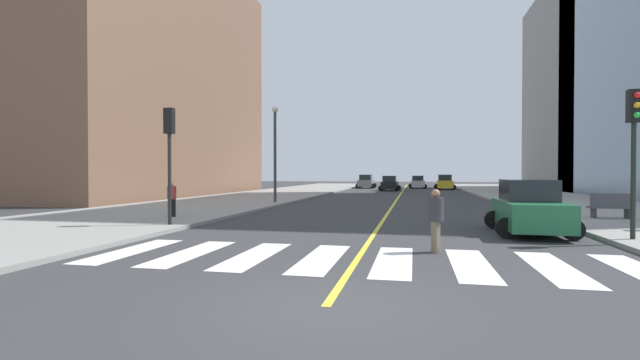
{
  "coord_description": "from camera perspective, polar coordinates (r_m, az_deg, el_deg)",
  "views": [
    {
      "loc": [
        1.39,
        -7.02,
        2.16
      ],
      "look_at": [
        -7.46,
        34.82,
        1.52
      ],
      "focal_mm": 25.07,
      "sensor_mm": 36.0,
      "label": 1
    }
  ],
  "objects": [
    {
      "name": "car_green_fifth",
      "position": [
        17.59,
        25.15,
        -3.32
      ],
      "size": [
        2.73,
        4.34,
        1.93
      ],
      "rotation": [
        0.0,
        0.0,
        3.13
      ],
      "color": "#236B42",
      "rests_on": "ground"
    },
    {
      "name": "traffic_light_far_corner",
      "position": [
        18.49,
        -18.65,
        4.55
      ],
      "size": [
        0.36,
        0.41,
        4.56
      ],
      "color": "black",
      "rests_on": "sidewalk_kerb_west"
    },
    {
      "name": "car_black_third",
      "position": [
        55.79,
        8.89,
        -0.48
      ],
      "size": [
        2.66,
        4.19,
        1.85
      ],
      "rotation": [
        0.0,
        0.0,
        -0.03
      ],
      "color": "black",
      "rests_on": "ground"
    },
    {
      "name": "lane_divider_paint",
      "position": [
        47.09,
        10.24,
        -1.77
      ],
      "size": [
        0.16,
        80.0,
        0.01
      ],
      "primitive_type": "cube",
      "color": "yellow",
      "rests_on": "ground"
    },
    {
      "name": "parking_garage_concrete",
      "position": [
        70.97,
        33.75,
        9.94
      ],
      "size": [
        18.0,
        24.0,
        27.05
      ],
      "primitive_type": "cube",
      "color": "gray",
      "rests_on": "ground"
    },
    {
      "name": "crosswalk_paint",
      "position": [
        11.31,
        4.73,
        -10.11
      ],
      "size": [
        13.5,
        4.0,
        0.01
      ],
      "color": "silver",
      "rests_on": "ground"
    },
    {
      "name": "car_silver_second",
      "position": [
        65.58,
        12.35,
        -0.3
      ],
      "size": [
        2.63,
        4.13,
        1.82
      ],
      "rotation": [
        0.0,
        0.0,
        3.17
      ],
      "color": "#B7B7BC",
      "rests_on": "ground"
    },
    {
      "name": "pedestrian_walking_west",
      "position": [
        21.73,
        -18.41,
        -2.09
      ],
      "size": [
        0.41,
        0.41,
        1.64
      ],
      "rotation": [
        0.0,
        0.0,
        3.7
      ],
      "color": "black",
      "rests_on": "sidewalk_kerb_west"
    },
    {
      "name": "car_gray_fourth",
      "position": [
        65.16,
        5.9,
        -0.23
      ],
      "size": [
        2.79,
        4.43,
        1.97
      ],
      "rotation": [
        0.0,
        0.0,
        -0.02
      ],
      "color": "slate",
      "rests_on": "ground"
    },
    {
      "name": "low_rise_brick_west",
      "position": [
        49.66,
        -22.85,
        12.37
      ],
      "size": [
        16.0,
        32.0,
        24.25
      ],
      "primitive_type": "cube",
      "color": "brown",
      "rests_on": "ground"
    },
    {
      "name": "ground_plane",
      "position": [
        7.47,
        0.73,
        -15.92
      ],
      "size": [
        220.0,
        220.0,
        0.0
      ],
      "primitive_type": "plane",
      "color": "#333335"
    },
    {
      "name": "car_yellow_nearest",
      "position": [
        61.56,
        15.64,
        -0.32
      ],
      "size": [
        2.84,
        4.49,
        1.98
      ],
      "rotation": [
        0.0,
        0.0,
        3.12
      ],
      "color": "gold",
      "rests_on": "ground"
    },
    {
      "name": "sidewalk_kerb_east",
      "position": [
        29.17,
        33.71,
        -3.38
      ],
      "size": [
        10.0,
        120.0,
        0.15
      ],
      "primitive_type": "cube",
      "color": "gray",
      "rests_on": "ground"
    },
    {
      "name": "sidewalk_kerb_west",
      "position": [
        30.32,
        -14.75,
        -3.11
      ],
      "size": [
        10.0,
        120.0,
        0.15
      ],
      "primitive_type": "cube",
      "color": "gray",
      "rests_on": "ground"
    },
    {
      "name": "pedestrian_crossing",
      "position": [
        12.56,
        14.55,
        -4.68
      ],
      "size": [
        0.43,
        0.43,
        1.73
      ],
      "rotation": [
        0.0,
        0.0,
        1.23
      ],
      "color": "brown",
      "rests_on": "ground"
    },
    {
      "name": "traffic_light_near_corner",
      "position": [
        16.63,
        35.17,
        4.85
      ],
      "size": [
        0.36,
        0.41,
        4.56
      ],
      "rotation": [
        0.0,
        0.0,
        3.14
      ],
      "color": "black",
      "rests_on": "sidewalk_kerb_east"
    },
    {
      "name": "street_lamp",
      "position": [
        31.26,
        -5.76,
        4.48
      ],
      "size": [
        0.44,
        0.44,
        6.67
      ],
      "color": "#38383D",
      "rests_on": "sidewalk_kerb_west"
    },
    {
      "name": "park_bench",
      "position": [
        23.74,
        33.16,
        -2.83
      ],
      "size": [
        1.81,
        0.6,
        1.12
      ],
      "rotation": [
        0.0,
        0.0,
        1.55
      ],
      "color": "#47474C",
      "rests_on": "sidewalk_kerb_east"
    }
  ]
}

